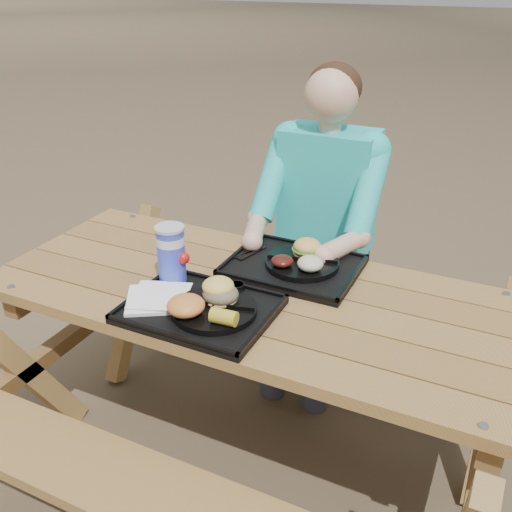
% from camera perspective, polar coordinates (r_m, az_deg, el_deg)
% --- Properties ---
extents(ground, '(60.00, 60.00, 0.00)m').
position_cam_1_polar(ground, '(2.36, 0.00, -19.40)').
color(ground, '#999999').
rests_on(ground, ground).
extents(picnic_table, '(1.80, 1.49, 0.75)m').
position_cam_1_polar(picnic_table, '(2.11, 0.00, -12.34)').
color(picnic_table, '#999999').
rests_on(picnic_table, ground).
extents(tray_near, '(0.45, 0.35, 0.02)m').
position_cam_1_polar(tray_near, '(1.78, -5.61, -5.41)').
color(tray_near, black).
rests_on(tray_near, picnic_table).
extents(tray_far, '(0.45, 0.35, 0.02)m').
position_cam_1_polar(tray_far, '(2.02, 3.72, -1.15)').
color(tray_far, black).
rests_on(tray_far, picnic_table).
extents(plate_near, '(0.26, 0.26, 0.02)m').
position_cam_1_polar(plate_near, '(1.74, -4.17, -5.36)').
color(plate_near, black).
rests_on(plate_near, tray_near).
extents(plate_far, '(0.26, 0.26, 0.02)m').
position_cam_1_polar(plate_far, '(2.01, 4.64, -0.70)').
color(plate_far, black).
rests_on(plate_far, tray_far).
extents(napkin_stack, '(0.25, 0.25, 0.02)m').
position_cam_1_polar(napkin_stack, '(1.82, -10.00, -4.14)').
color(napkin_stack, white).
rests_on(napkin_stack, tray_near).
extents(soda_cup, '(0.09, 0.09, 0.19)m').
position_cam_1_polar(soda_cup, '(1.89, -8.46, 0.07)').
color(soda_cup, '#1C31D5').
rests_on(soda_cup, tray_near).
extents(condiment_bbq, '(0.05, 0.05, 0.03)m').
position_cam_1_polar(condiment_bbq, '(1.86, -4.16, -3.00)').
color(condiment_bbq, black).
rests_on(condiment_bbq, tray_near).
extents(condiment_mustard, '(0.05, 0.05, 0.03)m').
position_cam_1_polar(condiment_mustard, '(1.84, -1.93, -3.22)').
color(condiment_mustard, gold).
rests_on(condiment_mustard, tray_near).
extents(sandwich, '(0.11, 0.11, 0.11)m').
position_cam_1_polar(sandwich, '(1.74, -3.60, -2.90)').
color(sandwich, '#F4CB56').
rests_on(sandwich, plate_near).
extents(mac_cheese, '(0.11, 0.11, 0.06)m').
position_cam_1_polar(mac_cheese, '(1.70, -7.03, -4.94)').
color(mac_cheese, orange).
rests_on(mac_cheese, plate_near).
extents(corn_cob, '(0.08, 0.08, 0.05)m').
position_cam_1_polar(corn_cob, '(1.65, -3.24, -6.11)').
color(corn_cob, gold).
rests_on(corn_cob, plate_near).
extents(cutlery_far, '(0.06, 0.14, 0.01)m').
position_cam_1_polar(cutlery_far, '(2.09, -0.46, 0.31)').
color(cutlery_far, black).
rests_on(cutlery_far, tray_far).
extents(burger, '(0.10, 0.10, 0.09)m').
position_cam_1_polar(burger, '(2.03, 5.16, 1.31)').
color(burger, '#EAB652').
rests_on(burger, plate_far).
extents(baked_beans, '(0.08, 0.08, 0.04)m').
position_cam_1_polar(baked_beans, '(1.96, 2.64, -0.50)').
color(baked_beans, '#46130E').
rests_on(baked_beans, plate_far).
extents(potato_salad, '(0.09, 0.09, 0.05)m').
position_cam_1_polar(potato_salad, '(1.93, 5.45, -0.75)').
color(potato_salad, beige).
rests_on(potato_salad, plate_far).
extents(diner, '(0.48, 0.84, 1.28)m').
position_cam_1_polar(diner, '(2.49, 6.75, 1.36)').
color(diner, '#18ABA0').
rests_on(diner, ground).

